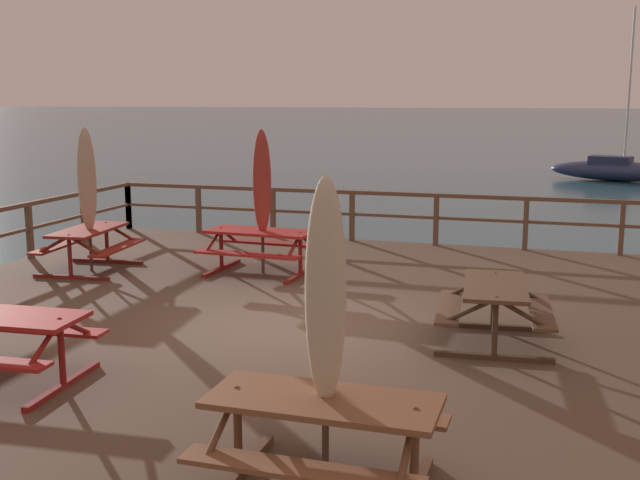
{
  "coord_description": "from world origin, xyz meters",
  "views": [
    {
      "loc": [
        3.24,
        -9.68,
        3.73
      ],
      "look_at": [
        0.0,
        0.97,
        1.69
      ],
      "focal_mm": 43.55,
      "sensor_mm": 36.0,
      "label": 1
    }
  ],
  "objects_px": {
    "picnic_table_back_left": "(260,242)",
    "patio_umbrella_tall_mid_right": "(87,180)",
    "picnic_table_front_left": "(89,240)",
    "patio_umbrella_tall_mid_left": "(262,183)",
    "picnic_table_front_right": "(323,424)",
    "picnic_table_mid_centre": "(495,301)",
    "patio_umbrella_tall_back_left": "(326,294)",
    "sailboat_distant": "(616,170)"
  },
  "relations": [
    {
      "from": "patio_umbrella_tall_back_left",
      "to": "sailboat_distant",
      "type": "relative_size",
      "value": 0.32
    },
    {
      "from": "patio_umbrella_tall_back_left",
      "to": "sailboat_distant",
      "type": "xyz_separation_m",
      "value": [
        4.3,
        32.31,
        -1.76
      ]
    },
    {
      "from": "picnic_table_front_right",
      "to": "patio_umbrella_tall_back_left",
      "type": "distance_m",
      "value": 1.02
    },
    {
      "from": "picnic_table_front_left",
      "to": "picnic_table_front_right",
      "type": "bearing_deg",
      "value": -45.44
    },
    {
      "from": "sailboat_distant",
      "to": "picnic_table_front_right",
      "type": "bearing_deg",
      "value": -97.56
    },
    {
      "from": "picnic_table_front_left",
      "to": "picnic_table_back_left",
      "type": "height_order",
      "value": "same"
    },
    {
      "from": "picnic_table_back_left",
      "to": "patio_umbrella_tall_back_left",
      "type": "height_order",
      "value": "patio_umbrella_tall_back_left"
    },
    {
      "from": "picnic_table_front_left",
      "to": "patio_umbrella_tall_mid_left",
      "type": "xyz_separation_m",
      "value": [
        3.04,
        0.7,
        1.05
      ]
    },
    {
      "from": "picnic_table_front_right",
      "to": "picnic_table_mid_centre",
      "type": "distance_m",
      "value": 4.3
    },
    {
      "from": "patio_umbrella_tall_back_left",
      "to": "patio_umbrella_tall_mid_right",
      "type": "height_order",
      "value": "patio_umbrella_tall_mid_right"
    },
    {
      "from": "picnic_table_front_right",
      "to": "patio_umbrella_tall_mid_left",
      "type": "height_order",
      "value": "patio_umbrella_tall_mid_left"
    },
    {
      "from": "picnic_table_front_right",
      "to": "picnic_table_front_left",
      "type": "relative_size",
      "value": 0.99
    },
    {
      "from": "picnic_table_front_left",
      "to": "sailboat_distant",
      "type": "xyz_separation_m",
      "value": [
        10.56,
        26.02,
        -0.73
      ]
    },
    {
      "from": "picnic_table_front_left",
      "to": "patio_umbrella_tall_back_left",
      "type": "distance_m",
      "value": 8.93
    },
    {
      "from": "patio_umbrella_tall_back_left",
      "to": "patio_umbrella_tall_mid_right",
      "type": "distance_m",
      "value": 8.85
    },
    {
      "from": "patio_umbrella_tall_mid_right",
      "to": "patio_umbrella_tall_mid_left",
      "type": "relative_size",
      "value": 1.01
    },
    {
      "from": "patio_umbrella_tall_back_left",
      "to": "patio_umbrella_tall_mid_left",
      "type": "height_order",
      "value": "patio_umbrella_tall_mid_left"
    },
    {
      "from": "patio_umbrella_tall_mid_left",
      "to": "sailboat_distant",
      "type": "bearing_deg",
      "value": 73.46
    },
    {
      "from": "picnic_table_front_left",
      "to": "patio_umbrella_tall_back_left",
      "type": "relative_size",
      "value": 0.74
    },
    {
      "from": "patio_umbrella_tall_back_left",
      "to": "patio_umbrella_tall_mid_left",
      "type": "distance_m",
      "value": 7.7
    },
    {
      "from": "picnic_table_front_right",
      "to": "patio_umbrella_tall_back_left",
      "type": "relative_size",
      "value": 0.73
    },
    {
      "from": "patio_umbrella_tall_back_left",
      "to": "picnic_table_mid_centre",
      "type": "bearing_deg",
      "value": 76.56
    },
    {
      "from": "picnic_table_front_right",
      "to": "sailboat_distant",
      "type": "relative_size",
      "value": 0.23
    },
    {
      "from": "picnic_table_mid_centre",
      "to": "patio_umbrella_tall_mid_right",
      "type": "xyz_separation_m",
      "value": [
        -7.21,
        2.17,
        1.07
      ]
    },
    {
      "from": "patio_umbrella_tall_back_left",
      "to": "sailboat_distant",
      "type": "height_order",
      "value": "sailboat_distant"
    },
    {
      "from": "picnic_table_front_left",
      "to": "patio_umbrella_tall_mid_left",
      "type": "height_order",
      "value": "patio_umbrella_tall_mid_left"
    },
    {
      "from": "picnic_table_front_right",
      "to": "picnic_table_back_left",
      "type": "bearing_deg",
      "value": 114.87
    },
    {
      "from": "picnic_table_front_right",
      "to": "patio_umbrella_tall_mid_right",
      "type": "height_order",
      "value": "patio_umbrella_tall_mid_right"
    },
    {
      "from": "picnic_table_back_left",
      "to": "patio_umbrella_tall_mid_right",
      "type": "relative_size",
      "value": 0.76
    },
    {
      "from": "picnic_table_back_left",
      "to": "sailboat_distant",
      "type": "height_order",
      "value": "sailboat_distant"
    },
    {
      "from": "picnic_table_mid_centre",
      "to": "picnic_table_back_left",
      "type": "xyz_separation_m",
      "value": [
        -4.26,
        2.88,
        0.01
      ]
    },
    {
      "from": "patio_umbrella_tall_back_left",
      "to": "patio_umbrella_tall_mid_right",
      "type": "xyz_separation_m",
      "value": [
        -6.23,
        6.29,
        0.04
      ]
    },
    {
      "from": "patio_umbrella_tall_back_left",
      "to": "sailboat_distant",
      "type": "distance_m",
      "value": 32.64
    },
    {
      "from": "picnic_table_back_left",
      "to": "patio_umbrella_tall_back_left",
      "type": "distance_m",
      "value": 7.79
    },
    {
      "from": "picnic_table_back_left",
      "to": "patio_umbrella_tall_mid_left",
      "type": "relative_size",
      "value": 0.77
    },
    {
      "from": "picnic_table_mid_centre",
      "to": "patio_umbrella_tall_back_left",
      "type": "bearing_deg",
      "value": -103.44
    },
    {
      "from": "picnic_table_front_right",
      "to": "picnic_table_back_left",
      "type": "height_order",
      "value": "same"
    },
    {
      "from": "picnic_table_front_right",
      "to": "picnic_table_back_left",
      "type": "xyz_separation_m",
      "value": [
        -3.27,
        7.06,
        0.0
      ]
    },
    {
      "from": "picnic_table_mid_centre",
      "to": "patio_umbrella_tall_back_left",
      "type": "xyz_separation_m",
      "value": [
        -0.98,
        -4.12,
        1.03
      ]
    },
    {
      "from": "picnic_table_front_left",
      "to": "patio_umbrella_tall_mid_left",
      "type": "distance_m",
      "value": 3.29
    },
    {
      "from": "sailboat_distant",
      "to": "patio_umbrella_tall_mid_left",
      "type": "bearing_deg",
      "value": -106.54
    },
    {
      "from": "patio_umbrella_tall_mid_right",
      "to": "patio_umbrella_tall_mid_left",
      "type": "bearing_deg",
      "value": 13.21
    }
  ]
}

